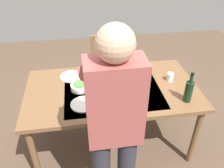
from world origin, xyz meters
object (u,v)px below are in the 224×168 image
Objects in this scene: dining_table at (112,94)px; dinner_plate_far at (71,76)px; serving_bowl_pasta at (133,81)px; wine_bottle at (189,91)px; water_cup_near_right at (125,105)px; dinner_plate_near at (83,104)px; water_cup_near_left at (120,68)px; wine_glass_left at (87,71)px; water_cup_far_left at (170,77)px; side_bowl_salad at (80,86)px; person_server at (114,126)px; chair_near at (107,65)px.

dining_table is 0.48m from dinner_plate_far.
dinner_plate_far is (0.61, -0.22, -0.03)m from serving_bowl_pasta.
dinner_plate_far is (1.04, -0.56, -0.10)m from wine_bottle.
water_cup_near_right is 0.44× the size of dinner_plate_near.
wine_bottle reaches higher than water_cup_near_left.
wine_glass_left reaches higher than water_cup_near_left.
water_cup_near_right is at bearing 34.83° from water_cup_far_left.
water_cup_near_left reaches higher than water_cup_near_right.
water_cup_far_left is 0.48× the size of side_bowl_salad.
person_server is 0.80m from side_bowl_salad.
wine_bottle is at bearing 174.77° from dinner_plate_near.
person_server is 1.05m from dinner_plate_far.
person_server is at bearing 82.43° from dining_table.
wine_glass_left is (0.29, 0.65, 0.33)m from chair_near.
wine_bottle is (-0.74, -0.42, -0.10)m from person_server.
water_cup_near_left is at bearing -47.89° from wine_bottle.
wine_glass_left is 0.21m from dinner_plate_far.
dinner_plate_far is at bearing -12.66° from water_cup_far_left.
wine_glass_left is at bearing -82.12° from person_server.
water_cup_near_left reaches higher than serving_bowl_pasta.
water_cup_near_right is (0.07, 0.60, -0.00)m from water_cup_near_left.
wine_bottle is at bearing -150.13° from person_server.
wine_bottle is 0.99m from wine_glass_left.
serving_bowl_pasta is (0.39, -0.00, -0.01)m from water_cup_far_left.
water_cup_near_right is (-0.29, 0.53, -0.05)m from wine_glass_left.
wine_glass_left reaches higher than dining_table.
dinner_plate_near is at bearing 80.28° from wine_glass_left.
side_bowl_salad is at bearing 28.24° from water_cup_near_left.
wine_glass_left reaches higher than dinner_plate_near.
water_cup_far_left is at bearing -175.98° from dining_table.
water_cup_far_left is 0.92m from side_bowl_salad.
chair_near is 6.03× the size of wine_glass_left.
wine_glass_left is 0.50× the size of serving_bowl_pasta.
dining_table is 0.37m from dinner_plate_near.
dinner_plate_near is 0.49m from dinner_plate_far.
water_cup_near_right reaches higher than water_cup_far_left.
wine_glass_left is at bearing 156.14° from dinner_plate_far.
wine_bottle is at bearing 141.20° from serving_bowl_pasta.
water_cup_near_left is 0.50m from side_bowl_salad.
person_server is at bearing 97.88° from wine_glass_left.
dining_table is at bearing -24.68° from wine_bottle.
wine_bottle is 3.40× the size of water_cup_far_left.
water_cup_near_right is 0.38m from dinner_plate_near.
dinner_plate_far is at bearing -19.92° from serving_bowl_pasta.
serving_bowl_pasta is at bearing -168.36° from dining_table.
wine_glass_left is at bearing -119.03° from side_bowl_salad.
chair_near reaches higher than dining_table.
dinner_plate_far is at bearing -52.68° from water_cup_near_right.
side_bowl_salad is at bearing -6.08° from dining_table.
person_server reaches higher than dinner_plate_far.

